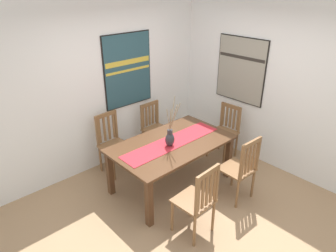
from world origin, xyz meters
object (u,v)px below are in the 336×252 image
(chair_0, at_px, (241,168))
(chair_1, at_px, (155,127))
(chair_4, at_px, (198,200))
(painting_on_side_wall, at_px, (241,70))
(chair_2, at_px, (113,142))
(dining_table, at_px, (172,148))
(painting_on_back_wall, at_px, (128,70))
(centerpiece_vase, at_px, (170,138))
(chair_3, at_px, (225,130))

(chair_0, xyz_separation_m, chair_1, (-0.02, 1.81, -0.02))
(chair_4, bearing_deg, painting_on_side_wall, 25.31)
(chair_1, distance_m, chair_2, 0.87)
(dining_table, height_order, chair_2, chair_2)
(painting_on_back_wall, xyz_separation_m, painting_on_side_wall, (1.46, -1.18, -0.03))
(chair_1, bearing_deg, chair_4, -116.16)
(centerpiece_vase, bearing_deg, chair_1, 61.02)
(chair_3, height_order, painting_on_side_wall, painting_on_side_wall)
(dining_table, relative_size, painting_on_back_wall, 1.48)
(chair_0, relative_size, chair_4, 1.00)
(centerpiece_vase, height_order, painting_on_side_wall, painting_on_side_wall)
(dining_table, xyz_separation_m, centerpiece_vase, (-0.09, -0.06, 0.22))
(chair_3, bearing_deg, painting_on_side_wall, 5.90)
(chair_1, distance_m, chair_4, 2.08)
(dining_table, xyz_separation_m, painting_on_side_wall, (1.62, 0.04, 0.86))
(chair_1, height_order, chair_4, chair_4)
(painting_on_side_wall, bearing_deg, chair_4, -154.69)
(centerpiece_vase, relative_size, chair_4, 0.74)
(centerpiece_vase, height_order, chair_1, centerpiece_vase)
(chair_0, height_order, chair_2, chair_0)
(centerpiece_vase, xyz_separation_m, chair_2, (-0.33, 0.99, -0.35))
(chair_1, relative_size, chair_3, 1.00)
(chair_3, bearing_deg, chair_1, 132.29)
(dining_table, distance_m, painting_on_side_wall, 1.83)
(chair_2, relative_size, painting_on_side_wall, 0.91)
(chair_0, distance_m, painting_on_side_wall, 1.77)
(chair_4, bearing_deg, chair_1, 63.84)
(chair_4, bearing_deg, chair_3, 28.57)
(centerpiece_vase, bearing_deg, chair_0, -55.93)
(chair_4, bearing_deg, chair_0, 3.42)
(dining_table, distance_m, centerpiece_vase, 0.25)
(chair_3, height_order, painting_on_back_wall, painting_on_back_wall)
(chair_3, bearing_deg, chair_4, -151.43)
(chair_1, bearing_deg, painting_on_back_wall, 133.75)
(dining_table, bearing_deg, painting_on_side_wall, 1.45)
(painting_on_back_wall, bearing_deg, chair_1, -46.25)
(chair_2, height_order, painting_on_back_wall, painting_on_back_wall)
(dining_table, bearing_deg, chair_1, 64.02)
(painting_on_back_wall, distance_m, painting_on_side_wall, 1.88)
(centerpiece_vase, xyz_separation_m, chair_1, (0.54, 0.98, -0.36))
(chair_1, xyz_separation_m, painting_on_back_wall, (-0.29, 0.31, 1.03))
(chair_2, bearing_deg, chair_0, -63.91)
(chair_4, bearing_deg, chair_2, 88.66)
(chair_3, xyz_separation_m, painting_on_back_wall, (-1.12, 1.22, 1.02))
(painting_on_back_wall, bearing_deg, chair_0, -81.52)
(chair_1, distance_m, chair_3, 1.23)
(centerpiece_vase, xyz_separation_m, chair_0, (0.56, -0.83, -0.34))
(painting_on_back_wall, bearing_deg, dining_table, -97.17)
(chair_4, relative_size, painting_on_back_wall, 0.83)
(chair_3, distance_m, chair_4, 1.99)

